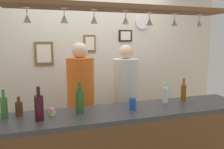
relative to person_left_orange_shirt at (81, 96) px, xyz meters
name	(u,v)px	position (x,y,z in m)	size (l,w,h in m)	color
back_wall	(92,66)	(0.32, 0.71, 0.29)	(4.40, 0.06, 2.60)	silver
bar_counter	(132,147)	(0.32, -0.89, -0.33)	(2.70, 0.55, 1.01)	#38383D
overhead_glass_rack	(125,8)	(0.32, -0.69, 0.99)	(2.20, 0.36, 0.04)	brown
hanging_wineglass_far_left	(27,18)	(-0.57, -0.64, 0.88)	(0.07, 0.07, 0.13)	silver
hanging_wineglass_left	(64,18)	(-0.26, -0.71, 0.88)	(0.07, 0.07, 0.13)	silver
hanging_wineglass_center_left	(94,19)	(0.01, -0.71, 0.88)	(0.07, 0.07, 0.13)	silver
hanging_wineglass_center	(126,20)	(0.31, -0.72, 0.88)	(0.07, 0.07, 0.13)	silver
hanging_wineglass_center_right	(149,21)	(0.60, -0.66, 0.88)	(0.07, 0.07, 0.13)	silver
hanging_wineglass_right	(174,22)	(0.89, -0.65, 0.88)	(0.07, 0.07, 0.13)	silver
hanging_wineglass_far_right	(199,23)	(1.22, -0.64, 0.88)	(0.07, 0.07, 0.13)	silver
person_left_orange_shirt	(81,96)	(0.00, 0.00, 0.00)	(0.34, 0.34, 1.67)	#2D334C
person_middle_white_patterned_shirt	(126,94)	(0.61, 0.00, -0.02)	(0.34, 0.34, 1.64)	#2D334C
bottle_champagne_green	(80,101)	(-0.14, -0.70, 0.12)	(0.08, 0.08, 0.30)	#2D5623
bottle_soda_clear	(166,95)	(0.83, -0.63, 0.09)	(0.06, 0.06, 0.23)	silver
bottle_beer_amber_tall	(183,92)	(1.09, -0.60, 0.10)	(0.06, 0.06, 0.26)	brown
bottle_beer_brown_stubby	(19,108)	(-0.69, -0.59, 0.07)	(0.07, 0.07, 0.18)	#512D14
bottle_wine_dark_red	(39,107)	(-0.51, -0.78, 0.12)	(0.08, 0.08, 0.30)	#380F19
bottle_beer_green_import	(4,107)	(-0.81, -0.63, 0.10)	(0.06, 0.06, 0.26)	#336B2D
drink_can	(133,104)	(0.38, -0.75, 0.06)	(0.07, 0.07, 0.12)	#1E4CB2
cupcake	(52,112)	(-0.40, -0.68, 0.04)	(0.06, 0.06, 0.08)	beige
picture_frame_upper_small	(125,36)	(0.86, 0.67, 0.76)	(0.22, 0.02, 0.18)	black
picture_frame_crest	(90,44)	(0.28, 0.67, 0.64)	(0.18, 0.02, 0.26)	brown
picture_frame_caricature	(44,54)	(-0.40, 0.67, 0.50)	(0.26, 0.02, 0.34)	brown
wall_clock	(142,22)	(1.15, 0.66, 0.97)	(0.22, 0.22, 0.03)	white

